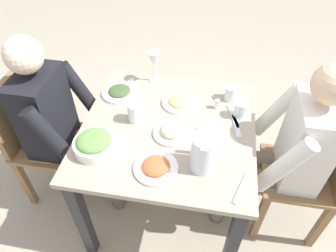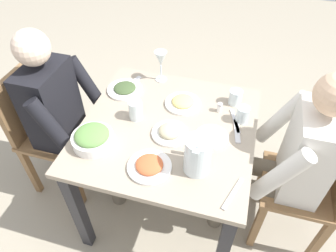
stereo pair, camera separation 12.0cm
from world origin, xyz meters
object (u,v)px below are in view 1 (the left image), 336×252
object	(u,v)px
dining_table	(168,142)
salt_shaker	(217,104)
diner_far	(63,123)
water_pitcher	(204,153)
chair_near	(315,171)
chair_far	(38,136)
water_glass_near_left	(240,110)
plate_yoghurt	(213,132)
plate_beans	(172,132)
wine_glass	(154,61)
salad_bowl	(95,143)
plate_fries	(180,101)
water_glass_far_right	(135,112)
plate_dolmas	(120,92)
water_glass_by_pitcher	(231,93)
plate_rice_curry	(156,167)
diner_near	(284,149)

from	to	relation	value
dining_table	salt_shaker	bearing A→B (deg)	-50.78
diner_far	water_pitcher	bearing A→B (deg)	-106.88
chair_near	chair_far	world-z (taller)	same
chair_far	water_glass_near_left	world-z (taller)	chair_far
chair_near	plate_yoghurt	xyz separation A→B (m)	(-0.05, 0.59, 0.25)
chair_far	water_glass_near_left	bearing A→B (deg)	-83.67
plate_beans	wine_glass	xyz separation A→B (m)	(0.44, 0.18, 0.12)
water_pitcher	plate_beans	world-z (taller)	water_pitcher
salad_bowl	water_glass_near_left	xyz separation A→B (m)	(0.37, -0.69, 0.00)
diner_far	chair_near	bearing A→B (deg)	-89.40
plate_fries	water_glass_far_right	xyz separation A→B (m)	(-0.18, 0.22, 0.04)
diner_far	plate_fries	bearing A→B (deg)	-74.71
dining_table	plate_yoghurt	size ratio (longest dim) A/B	5.32
diner_far	salt_shaker	world-z (taller)	diner_far
dining_table	wine_glass	bearing A→B (deg)	21.67
plate_dolmas	chair_far	bearing A→B (deg)	112.84
plate_fries	chair_near	bearing A→B (deg)	-101.67
dining_table	water_glass_near_left	size ratio (longest dim) A/B	9.96
water_pitcher	water_glass_far_right	world-z (taller)	water_pitcher
water_glass_by_pitcher	plate_fries	bearing A→B (deg)	108.22
plate_yoghurt	water_glass_near_left	xyz separation A→B (m)	(0.17, -0.13, 0.03)
plate_rice_curry	wine_glass	size ratio (longest dim) A/B	1.06
dining_table	diner_near	distance (m)	0.62
dining_table	plate_beans	bearing A→B (deg)	-152.54
diner_near	salad_bowl	distance (m)	0.99
chair_far	diner_far	xyz separation A→B (m)	(-0.00, -0.20, 0.15)
plate_rice_curry	plate_yoghurt	size ratio (longest dim) A/B	1.21
plate_dolmas	diner_near	bearing A→B (deg)	-101.46
chair_near	plate_fries	world-z (taller)	chair_near
water_pitcher	wine_glass	world-z (taller)	wine_glass
water_glass_by_pitcher	plate_yoghurt	bearing A→B (deg)	165.92
salad_bowl	water_glass_far_right	size ratio (longest dim) A/B	1.91
dining_table	diner_far	distance (m)	0.62
chair_far	diner_near	bearing A→B (deg)	-89.40
dining_table	wine_glass	distance (m)	0.50
diner_near	water_pitcher	xyz separation A→B (m)	(-0.27, 0.42, 0.19)
salad_bowl	wine_glass	xyz separation A→B (m)	(0.61, -0.17, 0.10)
dining_table	wine_glass	size ratio (longest dim) A/B	4.63
diner_near	water_pitcher	world-z (taller)	diner_near
salt_shaker	plate_yoghurt	bearing A→B (deg)	178.81
diner_near	salad_bowl	xyz separation A→B (m)	(-0.25, 0.94, 0.13)
chair_far	plate_yoghurt	world-z (taller)	chair_far
diner_far	plate_yoghurt	bearing A→B (deg)	-92.43
plate_beans	water_glass_far_right	xyz separation A→B (m)	(0.07, 0.21, 0.04)
plate_dolmas	salad_bowl	bearing A→B (deg)	-178.66
water_pitcher	water_glass_by_pitcher	size ratio (longest dim) A/B	2.21
plate_beans	water_glass_by_pitcher	world-z (taller)	water_glass_by_pitcher
plate_beans	water_glass_near_left	bearing A→B (deg)	-59.32
chair_near	water_glass_near_left	world-z (taller)	chair_near
salad_bowl	water_glass_far_right	bearing A→B (deg)	-30.04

